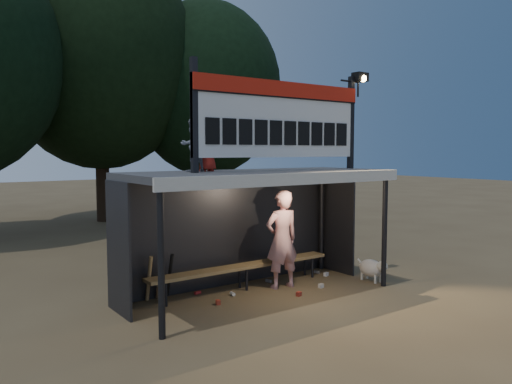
% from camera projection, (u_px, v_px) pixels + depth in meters
% --- Properties ---
extents(ground, '(80.00, 80.00, 0.00)m').
position_uv_depth(ground, '(260.00, 296.00, 9.27)').
color(ground, brown).
rests_on(ground, ground).
extents(player, '(0.75, 0.54, 1.92)m').
position_uv_depth(player, '(282.00, 239.00, 9.75)').
color(player, white).
rests_on(player, ground).
extents(child_a, '(0.50, 0.41, 0.94)m').
position_uv_depth(child_a, '(192.00, 145.00, 8.74)').
color(child_a, slate).
rests_on(child_a, dugout_shelter).
extents(child_b, '(0.44, 0.30, 0.86)m').
position_uv_depth(child_b, '(207.00, 147.00, 8.92)').
color(child_b, '#AE241A').
rests_on(child_b, dugout_shelter).
extents(dugout_shelter, '(5.10, 2.08, 2.32)m').
position_uv_depth(dugout_shelter, '(252.00, 196.00, 9.32)').
color(dugout_shelter, '#39393C').
rests_on(dugout_shelter, ground).
extents(scoreboard_assembly, '(4.10, 0.27, 1.99)m').
position_uv_depth(scoreboard_assembly, '(284.00, 117.00, 9.32)').
color(scoreboard_assembly, black).
rests_on(scoreboard_assembly, dugout_shelter).
extents(bench, '(4.00, 0.35, 0.48)m').
position_uv_depth(bench, '(243.00, 267.00, 9.68)').
color(bench, olive).
rests_on(bench, ground).
extents(tree_mid, '(7.22, 7.22, 10.36)m').
position_uv_depth(tree_mid, '(100.00, 58.00, 18.64)').
color(tree_mid, black).
rests_on(tree_mid, ground).
extents(tree_right, '(6.08, 6.08, 8.72)m').
position_uv_depth(tree_right, '(206.00, 89.00, 20.25)').
color(tree_right, black).
rests_on(tree_right, ground).
extents(dog, '(0.36, 0.81, 0.49)m').
position_uv_depth(dog, '(373.00, 268.00, 10.26)').
color(dog, beige).
rests_on(dog, ground).
extents(bats, '(0.47, 0.33, 0.84)m').
position_uv_depth(bats, '(159.00, 277.00, 8.94)').
color(bats, '#9C7A49').
rests_on(bats, ground).
extents(litter, '(3.04, 1.28, 0.08)m').
position_uv_depth(litter, '(276.00, 286.00, 9.77)').
color(litter, '#AA311D').
rests_on(litter, ground).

